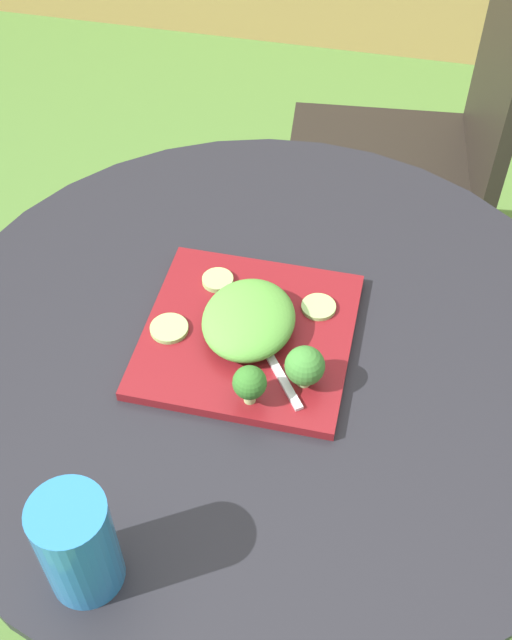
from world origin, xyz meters
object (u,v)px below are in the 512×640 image
object	(u,v)px
salad_plate	(247,337)
fork	(268,353)
drinking_glass	(79,548)
patio_chair	(431,137)

from	to	relation	value
salad_plate	fork	world-z (taller)	fork
drinking_glass	fork	distance (m)	0.34
drinking_glass	patio_chair	bearing A→B (deg)	75.75
patio_chair	drinking_glass	bearing A→B (deg)	-104.25
salad_plate	fork	xyz separation A→B (m)	(0.03, -0.03, 0.01)
patio_chair	drinking_glass	size ratio (longest dim) A/B	6.79
drinking_glass	fork	bearing A→B (deg)	69.08
patio_chair	fork	world-z (taller)	patio_chair
patio_chair	fork	xyz separation A→B (m)	(-0.18, -0.87, 0.24)
salad_plate	drinking_glass	distance (m)	0.36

